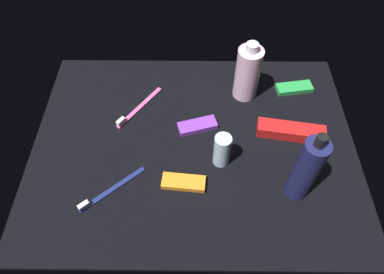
% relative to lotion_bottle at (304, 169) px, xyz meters
% --- Properties ---
extents(ground_plane, '(0.84, 0.64, 0.01)m').
position_rel_lotion_bottle_xyz_m(ground_plane, '(0.24, -0.13, -0.10)').
color(ground_plane, black).
extents(lotion_bottle, '(0.05, 0.05, 0.22)m').
position_rel_lotion_bottle_xyz_m(lotion_bottle, '(0.00, 0.00, 0.00)').
color(lotion_bottle, '#1D1E4D').
rests_on(lotion_bottle, ground_plane).
extents(bodywash_bottle, '(0.07, 0.07, 0.18)m').
position_rel_lotion_bottle_xyz_m(bodywash_bottle, '(0.10, -0.31, -0.02)').
color(bodywash_bottle, silver).
rests_on(bodywash_bottle, ground_plane).
extents(deodorant_stick, '(0.04, 0.04, 0.10)m').
position_rel_lotion_bottle_xyz_m(deodorant_stick, '(0.17, -0.08, -0.05)').
color(deodorant_stick, silver).
rests_on(deodorant_stick, ground_plane).
extents(toothbrush_navy, '(0.15, 0.12, 0.02)m').
position_rel_lotion_bottle_xyz_m(toothbrush_navy, '(0.44, 0.01, -0.09)').
color(toothbrush_navy, navy).
rests_on(toothbrush_navy, ground_plane).
extents(toothbrush_pink, '(0.11, 0.15, 0.02)m').
position_rel_lotion_bottle_xyz_m(toothbrush_pink, '(0.40, -0.25, -0.09)').
color(toothbrush_pink, '#E55999').
rests_on(toothbrush_pink, ground_plane).
extents(toothpaste_box_red, '(0.18, 0.07, 0.03)m').
position_rel_lotion_bottle_xyz_m(toothpaste_box_red, '(-0.01, -0.17, -0.08)').
color(toothpaste_box_red, red).
rests_on(toothpaste_box_red, ground_plane).
extents(snack_bar_orange, '(0.11, 0.05, 0.01)m').
position_rel_lotion_bottle_xyz_m(snack_bar_orange, '(0.27, -0.01, -0.09)').
color(snack_bar_orange, orange).
rests_on(snack_bar_orange, ground_plane).
extents(snack_bar_purple, '(0.11, 0.07, 0.01)m').
position_rel_lotion_bottle_xyz_m(snack_bar_purple, '(0.23, -0.19, -0.09)').
color(snack_bar_purple, purple).
rests_on(snack_bar_purple, ground_plane).
extents(snack_bar_green, '(0.11, 0.06, 0.01)m').
position_rel_lotion_bottle_xyz_m(snack_bar_green, '(-0.05, -0.33, -0.09)').
color(snack_bar_green, green).
rests_on(snack_bar_green, ground_plane).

